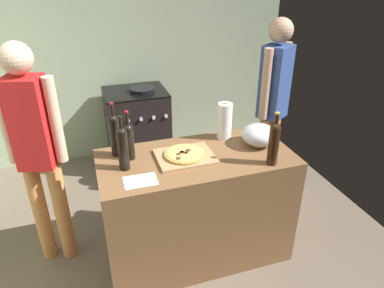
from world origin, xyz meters
TOP-DOWN VIEW (x-y plane):
  - ground_plane at (0.00, 1.31)m, footprint 3.86×3.23m
  - kitchen_wall_rear at (0.00, 2.68)m, footprint 3.86×0.10m
  - counter at (0.24, 0.71)m, footprint 1.39×0.67m
  - cutting_board at (0.16, 0.72)m, footprint 0.40×0.32m
  - pizza at (0.16, 0.72)m, footprint 0.29×0.29m
  - mixing_bowl at (0.74, 0.74)m, footprint 0.27×0.27m
  - paper_towel_roll at (0.54, 0.93)m, footprint 0.11×0.11m
  - wine_bottle_clear at (-0.30, 0.92)m, footprint 0.07×0.07m
  - wine_bottle_amber at (-0.27, 0.70)m, footprint 0.07×0.07m
  - wine_bottle_green at (-0.21, 0.83)m, footprint 0.07×0.07m
  - wine_bottle_dark at (0.70, 0.46)m, footprint 0.07×0.07m
  - recipe_sheet at (-0.20, 0.52)m, footprint 0.21×0.15m
  - stove at (0.07, 2.28)m, footprint 0.66×0.59m
  - person_in_stripes at (-0.82, 1.01)m, footprint 0.39×0.26m
  - person_in_red at (1.15, 1.26)m, footprint 0.35×0.29m

SIDE VIEW (x-z plane):
  - ground_plane at x=0.00m, z-range -0.02..0.00m
  - counter at x=0.24m, z-range 0.00..0.89m
  - stove at x=0.07m, z-range -0.02..0.91m
  - recipe_sheet at x=-0.20m, z-range 0.89..0.89m
  - cutting_board at x=0.16m, z-range 0.89..0.91m
  - pizza at x=0.16m, z-range 0.90..0.93m
  - mixing_bowl at x=0.74m, z-range 0.89..1.05m
  - person_in_stripes at x=-0.82m, z-range 0.14..1.84m
  - person_in_red at x=1.15m, z-range 0.14..1.87m
  - paper_towel_roll at x=0.54m, z-range 0.89..1.17m
  - wine_bottle_green at x=-0.21m, z-range 0.86..1.21m
  - wine_bottle_amber at x=-0.27m, z-range 0.86..1.24m
  - wine_bottle_dark at x=0.70m, z-range 0.87..1.25m
  - wine_bottle_clear at x=-0.30m, z-range 0.86..1.26m
  - kitchen_wall_rear at x=0.00m, z-range 0.00..2.60m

